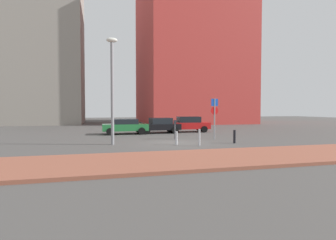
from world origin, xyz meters
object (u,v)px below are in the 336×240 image
object	(u,v)px
traffic_bollard_mid	(234,137)
parking_sign_post	(215,113)
parked_car_red	(188,124)
traffic_bollard_far	(199,138)
parked_car_green	(125,126)
traffic_bollard_near	(176,138)
street_lamp	(112,82)
parked_car_black	(159,125)
parking_meter	(175,127)

from	to	relation	value
traffic_bollard_mid	parking_sign_post	bearing A→B (deg)	94.86
parked_car_red	traffic_bollard_far	world-z (taller)	parked_car_red
parked_car_green	traffic_bollard_far	distance (m)	9.97
traffic_bollard_near	traffic_bollard_far	xyz separation A→B (m)	(1.22, -0.85, 0.09)
street_lamp	parked_car_red	bearing A→B (deg)	45.75
parked_car_green	parking_sign_post	distance (m)	8.63
parked_car_green	traffic_bollard_mid	distance (m)	10.74
traffic_bollard_near	parking_sign_post	bearing A→B (deg)	33.76
parking_sign_post	parked_car_black	bearing A→B (deg)	115.63
parking_sign_post	traffic_bollard_mid	world-z (taller)	parking_sign_post
parked_car_red	parking_sign_post	distance (m)	6.75
parked_car_red	traffic_bollard_mid	world-z (taller)	parked_car_red
street_lamp	parked_car_black	bearing A→B (deg)	57.52
traffic_bollard_mid	traffic_bollard_far	world-z (taller)	traffic_bollard_far
street_lamp	parking_sign_post	bearing A→B (deg)	10.05
parked_car_red	traffic_bollard_mid	distance (m)	9.35
parking_meter	street_lamp	bearing A→B (deg)	-158.25
parking_sign_post	traffic_bollard_near	world-z (taller)	parking_sign_post
traffic_bollard_near	parked_car_red	bearing A→B (deg)	67.07
parked_car_red	traffic_bollard_mid	xyz separation A→B (m)	(0.11, -9.34, -0.35)
traffic_bollard_mid	traffic_bollard_far	size ratio (longest dim) A/B	0.85
traffic_bollard_near	traffic_bollard_far	bearing A→B (deg)	-34.85
parking_meter	street_lamp	size ratio (longest dim) A/B	0.21
parking_sign_post	traffic_bollard_near	distance (m)	4.76
parked_car_green	parked_car_black	xyz separation A→B (m)	(3.23, 0.18, 0.01)
parked_car_black	street_lamp	world-z (taller)	street_lamp
parked_car_red	traffic_bollard_near	size ratio (longest dim) A/B	5.11
traffic_bollard_far	parking_meter	bearing A→B (deg)	96.69
street_lamp	traffic_bollard_far	distance (m)	6.54
traffic_bollard_near	parked_car_green	bearing A→B (deg)	105.94
parking_meter	street_lamp	xyz separation A→B (m)	(-4.70, -1.87, 3.07)
street_lamp	traffic_bollard_near	distance (m)	5.43
parking_sign_post	traffic_bollard_mid	size ratio (longest dim) A/B	3.48
parked_car_red	street_lamp	bearing A→B (deg)	-134.25
parked_car_green	traffic_bollard_far	size ratio (longest dim) A/B	3.93
parked_car_black	parking_meter	xyz separation A→B (m)	(-0.05, -5.59, 0.19)
parking_meter	parking_sign_post	bearing A→B (deg)	-9.76
street_lamp	traffic_bollard_mid	xyz separation A→B (m)	(7.91, -1.34, -3.57)
traffic_bollard_near	traffic_bollard_mid	world-z (taller)	traffic_bollard_mid
parking_sign_post	traffic_bollard_far	size ratio (longest dim) A/B	2.97
parking_sign_post	parked_car_green	bearing A→B (deg)	136.12
parking_sign_post	traffic_bollard_near	bearing A→B (deg)	-146.24
parked_car_green	parked_car_red	size ratio (longest dim) A/B	0.92
parked_car_black	traffic_bollard_mid	bearing A→B (deg)	-70.27
parked_car_green	parking_sign_post	world-z (taller)	parking_sign_post
parking_sign_post	parking_meter	world-z (taller)	parking_sign_post
parked_car_green	parked_car_red	distance (m)	6.32
parked_car_black	traffic_bollard_far	distance (m)	9.47
parking_sign_post	traffic_bollard_mid	xyz separation A→B (m)	(0.23, -2.70, -1.50)
street_lamp	traffic_bollard_near	xyz separation A→B (m)	(3.93, -1.15, -3.58)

